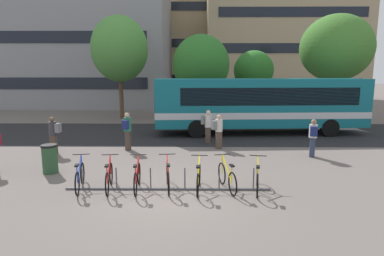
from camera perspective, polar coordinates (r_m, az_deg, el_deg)
ground at (r=9.63m, az=-4.43°, el=-11.70°), size 200.00×200.00×0.00m
bus_lane_asphalt at (r=19.00m, az=-1.88°, el=-0.92°), size 80.00×7.20×0.01m
city_bus at (r=19.08m, az=11.72°, el=4.31°), size 12.15×3.24×3.20m
bike_rack at (r=9.94m, az=-4.32°, el=-10.46°), size 6.24×0.10×0.70m
parked_bicycle_blue_0 at (r=10.45m, az=-19.33°, el=-8.28°), size 0.54×1.70×0.99m
parked_bicycle_red_1 at (r=10.15m, az=-14.54°, el=-8.56°), size 0.52×1.71×0.99m
parked_bicycle_red_2 at (r=9.95m, az=-9.72°, el=-8.74°), size 0.52×1.72×0.99m
parked_bicycle_red_3 at (r=9.91m, az=-4.31°, el=-8.71°), size 0.52×1.72×0.99m
parked_bicycle_yellow_4 at (r=9.75m, az=1.19°, el=-9.01°), size 0.52×1.72×0.99m
parked_bicycle_yellow_5 at (r=9.91m, az=6.24°, el=-8.75°), size 0.59×1.69×0.99m
parked_bicycle_yellow_6 at (r=9.91m, az=11.56°, el=-8.88°), size 0.53×1.70×0.99m
commuter_navy_pack_0 at (r=14.39m, az=20.74°, el=-1.25°), size 0.44×0.58×1.61m
commuter_grey_pack_1 at (r=15.22m, az=-23.40°, el=-0.77°), size 0.56×0.38×1.65m
commuter_grey_pack_2 at (r=14.97m, az=4.68°, el=-0.23°), size 0.59×0.45×1.62m
commuter_navy_pack_3 at (r=14.95m, az=-11.45°, el=-0.14°), size 0.39×0.56×1.74m
commuter_grey_pack_5 at (r=16.19m, az=2.77°, el=0.67°), size 0.57×0.40×1.69m
trash_bin at (r=12.48m, az=-23.97°, el=-5.02°), size 0.55×0.55×1.03m
street_tree_0 at (r=23.91m, az=1.61°, el=11.16°), size 4.15×4.15×6.30m
street_tree_1 at (r=25.63m, az=-12.76°, el=13.53°), size 4.29×4.29×7.81m
street_tree_2 at (r=25.82m, az=24.26°, el=12.84°), size 5.07×5.07×7.65m
street_tree_3 at (r=27.20m, az=10.90°, el=10.02°), size 3.26×3.26×5.35m
building_left_wing at (r=39.65m, az=-22.60°, el=16.27°), size 23.89×11.75×17.03m
building_right_wing at (r=45.32m, az=15.51°, el=19.99°), size 19.02×11.37×23.67m
building_centre_block at (r=49.34m, az=1.59°, el=13.74°), size 18.70×11.67×13.91m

